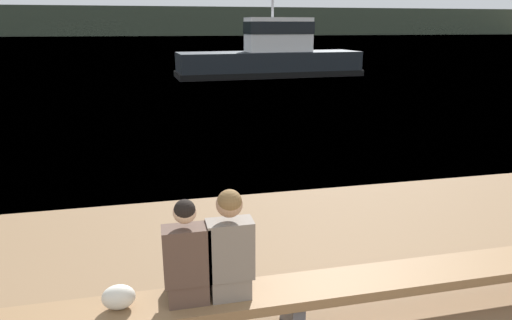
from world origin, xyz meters
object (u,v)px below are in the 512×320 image
shopping_bag (119,297)px  tugboat_red (272,58)px  person_left (187,259)px  bench_main (293,294)px  person_right (230,249)px

shopping_bag → tugboat_red: 23.37m
person_left → tugboat_red: (6.63, 22.22, 0.16)m
person_left → tugboat_red: size_ratio=0.09×
shopping_bag → person_left: bearing=-0.3°
person_left → shopping_bag: person_left is taller
bench_main → person_right: 0.79m
shopping_bag → tugboat_red: (7.22, 22.22, 0.45)m
person_right → tugboat_red: size_ratio=0.10×
person_left → tugboat_red: bearing=73.4°
tugboat_red → person_left: bearing=160.1°
person_left → person_right: 0.38m
person_left → person_right: bearing=-0.6°
person_right → bench_main: bearing=-1.0°
person_right → shopping_bag: (-0.97, 0.01, -0.34)m
person_left → bench_main: bearing=-0.8°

